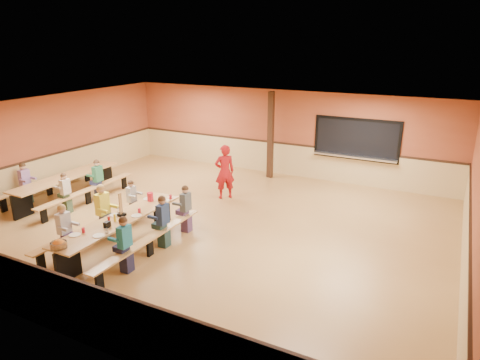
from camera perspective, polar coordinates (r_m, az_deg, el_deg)
The scene contains 23 objects.
ground at distance 11.43m, azimuth -3.94°, elevation -5.76°, with size 12.00×12.00×0.00m, color olive.
room_envelope at distance 11.17m, azimuth -4.01°, elevation -2.52°, with size 12.04×10.04×3.02m.
kitchen_pass_through at distance 14.51m, azimuth 15.24°, elevation 5.04°, with size 2.78×0.28×1.38m.
structural_post at distance 14.80m, azimuth 4.10°, elevation 5.94°, with size 0.18×0.18×3.00m, color black.
cafeteria_table_main at distance 10.28m, azimuth -15.64°, elevation -6.08°, with size 1.91×3.70×0.74m.
cafeteria_table_second at distance 13.91m, azimuth -22.08°, elevation -0.35°, with size 1.91×3.70×0.74m.
seated_child_white_left at distance 10.28m, azimuth -22.34°, elevation -6.31°, with size 0.38×0.31×1.22m, color silver, non-canonical shape.
seated_adult_yellow at distance 10.98m, azimuth -17.80°, elevation -3.95°, with size 0.42×0.35×1.32m, color #FFF33D, non-canonical shape.
seated_child_grey_left at distance 11.71m, azimuth -14.20°, elevation -2.74°, with size 0.33×0.27×1.12m, color #BABABA, non-canonical shape.
seated_child_teal_right at distance 9.23m, azimuth -15.06°, elevation -8.36°, with size 0.37×0.31×1.22m, color teal, non-canonical shape.
seated_child_navy_right at distance 10.11m, azimuth -10.21°, elevation -5.51°, with size 0.38×0.31×1.24m, color navy, non-canonical shape.
seated_child_char_right at distance 10.81m, azimuth -7.22°, elevation -3.87°, with size 0.37×0.30×1.20m, color #4B5055, non-canonical shape.
seated_child_purple_sec at distance 14.07m, azimuth -26.71°, elevation -0.42°, with size 0.37×0.31×1.22m, color #90699F, non-canonical shape.
seated_child_green_sec at distance 13.59m, azimuth -18.37°, elevation 0.03°, with size 0.37×0.31×1.22m, color #2E6E4A, non-canonical shape.
seated_child_tan_sec at distance 12.83m, azimuth -22.20°, elevation -1.65°, with size 0.34×0.28×1.15m, color #BAAB95, non-canonical shape.
standing_woman at distance 12.93m, azimuth -2.06°, elevation 1.11°, with size 0.61×0.40×1.67m, color #A61317.
punch_pitcher at distance 11.06m, azimuth -11.89°, elevation -2.21°, with size 0.16×0.16×0.22m, color red.
chip_bowl at distance 9.20m, azimuth -23.03°, elevation -7.90°, with size 0.32×0.32×0.15m, color orange, non-canonical shape.
napkin_dispenser at distance 9.80m, azimuth -17.30°, elevation -5.69°, with size 0.10×0.14×0.13m, color black.
condiment_mustard at distance 10.06m, azimuth -16.36°, elevation -4.84°, with size 0.06×0.06×0.17m, color yellow.
condiment_ketchup at distance 9.97m, azimuth -17.08°, elevation -5.13°, with size 0.06×0.06×0.17m, color #B2140F.
table_paddle at distance 10.29m, azimuth -15.56°, elevation -3.92°, with size 0.16×0.16×0.56m.
place_settings at distance 10.18m, azimuth -15.77°, elevation -4.70°, with size 0.65×3.30×0.11m, color beige, non-canonical shape.
Camera 1 is at (5.46, -8.91, 4.64)m, focal length 32.00 mm.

